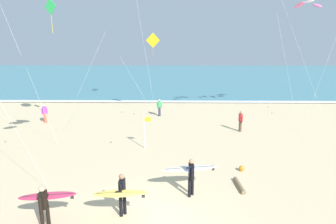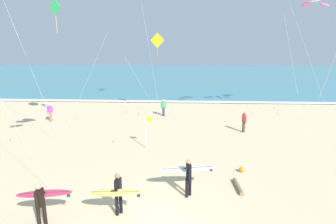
{
  "view_description": "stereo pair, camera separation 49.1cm",
  "coord_description": "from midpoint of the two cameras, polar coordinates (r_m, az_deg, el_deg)",
  "views": [
    {
      "loc": [
        0.96,
        -8.59,
        6.34
      ],
      "look_at": [
        0.73,
        5.37,
        2.97
      ],
      "focal_mm": 29.33,
      "sensor_mm": 36.0,
      "label": 1
    },
    {
      "loc": [
        1.45,
        -8.57,
        6.34
      ],
      "look_at": [
        0.73,
        5.37,
        2.97
      ],
      "focal_mm": 29.33,
      "sensor_mm": 36.0,
      "label": 2
    }
  ],
  "objects": [
    {
      "name": "ocean_water",
      "position": [
        61.12,
        1.83,
        7.66
      ],
      "size": [
        160.0,
        60.0,
        0.08
      ],
      "primitive_type": "cube",
      "color": "teal",
      "rests_on": "ground"
    },
    {
      "name": "shoreline_foam",
      "position": [
        31.73,
        0.73,
        2.21
      ],
      "size": [
        160.0,
        1.1,
        0.01
      ],
      "primitive_type": "cube",
      "color": "white",
      "rests_on": "ocean_water"
    },
    {
      "name": "surfer_lead",
      "position": [
        12.16,
        5.38,
        -12.28
      ],
      "size": [
        2.5,
        1.02,
        1.71
      ],
      "color": "black",
      "rests_on": "ground"
    },
    {
      "name": "surfer_trailing",
      "position": [
        11.11,
        -23.51,
        -16.13
      ],
      "size": [
        2.11,
        0.97,
        1.71
      ],
      "color": "black",
      "rests_on": "ground"
    },
    {
      "name": "surfer_third",
      "position": [
        10.78,
        -9.22,
        -16.04
      ],
      "size": [
        2.05,
        0.94,
        1.71
      ],
      "color": "black",
      "rests_on": "ground"
    },
    {
      "name": "kite_arc_ivory_near",
      "position": [
        26.74,
        28.78,
        19.16
      ],
      "size": [
        2.36,
        5.04,
        10.01
      ],
      "color": "pink",
      "rests_on": "ground"
    },
    {
      "name": "kite_diamond_emerald_distant",
      "position": [
        21.3,
        -21.37,
        18.55
      ],
      "size": [
        4.7,
        2.52,
        9.49
      ],
      "color": "green",
      "rests_on": "ground"
    },
    {
      "name": "kite_diamond_golden_close",
      "position": [
        25.01,
        -1.83,
        14.2
      ],
      "size": [
        3.86,
        1.32,
        7.46
      ],
      "color": "yellow",
      "rests_on": "ground"
    },
    {
      "name": "bystander_purple_top",
      "position": [
        25.37,
        -22.79,
        -0.08
      ],
      "size": [
        0.35,
        0.41,
        1.59
      ],
      "color": "#D8593F",
      "rests_on": "ground"
    },
    {
      "name": "bystander_red_top",
      "position": [
        21.36,
        16.15,
        -1.97
      ],
      "size": [
        0.27,
        0.48,
        1.59
      ],
      "color": "#4C3D2D",
      "rests_on": "ground"
    },
    {
      "name": "bystander_green_top",
      "position": [
        25.3,
        -0.38,
        0.96
      ],
      "size": [
        0.46,
        0.29,
        1.59
      ],
      "color": "#2D334C",
      "rests_on": "ground"
    },
    {
      "name": "lifeguard_flag",
      "position": [
        17.29,
        -3.66,
        -3.52
      ],
      "size": [
        0.45,
        0.05,
        2.1
      ],
      "color": "silver",
      "rests_on": "ground"
    },
    {
      "name": "beach_ball",
      "position": [
        14.99,
        15.99,
        -11.42
      ],
      "size": [
        0.28,
        0.28,
        0.28
      ],
      "primitive_type": "sphere",
      "color": "orange",
      "rests_on": "ground"
    },
    {
      "name": "driftwood_log",
      "position": [
        13.42,
        15.4,
        -14.69
      ],
      "size": [
        0.27,
        1.35,
        0.19
      ],
      "primitive_type": "cylinder",
      "rotation": [
        0.0,
        1.57,
        1.63
      ],
      "color": "#846B4C",
      "rests_on": "ground"
    }
  ]
}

